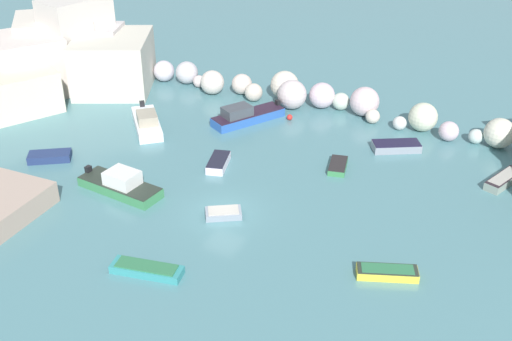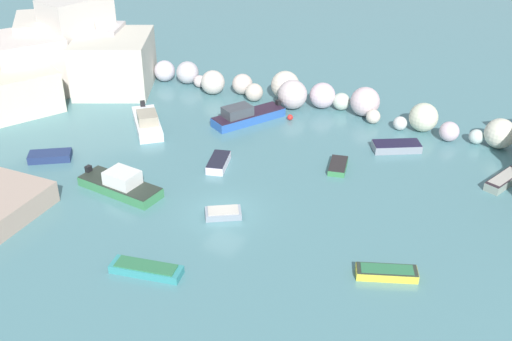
# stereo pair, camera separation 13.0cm
# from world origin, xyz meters

# --- Properties ---
(cove_water) EXTENTS (160.00, 160.00, 0.00)m
(cove_water) POSITION_xyz_m (0.00, 0.00, 0.00)
(cove_water) COLOR slate
(cove_water) RESTS_ON ground
(cliff_headland_left) EXTENTS (17.13, 19.02, 8.57)m
(cliff_headland_left) POSITION_xyz_m (-25.90, 12.98, 2.98)
(cliff_headland_left) COLOR beige
(cliff_headland_left) RESTS_ON ground
(rock_breakwater) EXTENTS (35.53, 4.77, 2.76)m
(rock_breakwater) POSITION_xyz_m (-1.90, 19.43, 1.19)
(rock_breakwater) COLOR silver
(rock_breakwater) RESTS_ON ground
(channel_buoy) EXTENTS (0.53, 0.53, 0.53)m
(channel_buoy) POSITION_xyz_m (-2.48, 16.10, 0.26)
(channel_buoy) COLOR red
(channel_buoy) RESTS_ON cove_water
(moored_boat_0) EXTENTS (5.78, 5.94, 1.73)m
(moored_boat_0) POSITION_xyz_m (-12.81, 8.60, 0.62)
(moored_boat_0) COLOR white
(moored_boat_0) RESTS_ON cove_water
(moored_boat_1) EXTENTS (6.63, 2.62, 1.74)m
(moored_boat_1) POSITION_xyz_m (-8.08, -0.99, 0.62)
(moored_boat_1) COLOR #39824F
(moored_boat_1) RESTS_ON cove_water
(moored_boat_2) EXTENTS (1.93, 2.97, 0.50)m
(moored_boat_2) POSITION_xyz_m (4.68, 9.64, 0.25)
(moored_boat_2) COLOR #38824B
(moored_boat_2) RESTS_ON cove_water
(moored_boat_3) EXTENTS (3.78, 2.48, 0.60)m
(moored_boat_3) POSITION_xyz_m (12.06, -1.38, 0.31)
(moored_boat_3) COLOR yellow
(moored_boat_3) RESTS_ON cove_water
(moored_boat_4) EXTENTS (2.19, 3.30, 0.69)m
(moored_boat_4) POSITION_xyz_m (-3.74, 5.61, 0.34)
(moored_boat_4) COLOR white
(moored_boat_4) RESTS_ON cove_water
(moored_boat_5) EXTENTS (2.36, 4.04, 0.69)m
(moored_boat_5) POSITION_xyz_m (16.48, 13.21, 0.36)
(moored_boat_5) COLOR gray
(moored_boat_5) RESTS_ON cove_water
(moored_boat_6) EXTENTS (4.95, 6.94, 1.69)m
(moored_boat_6) POSITION_xyz_m (-5.81, 13.88, 0.62)
(moored_boat_6) COLOR #2A59AF
(moored_boat_6) RESTS_ON cove_water
(moored_boat_7) EXTENTS (4.56, 2.23, 0.58)m
(moored_boat_7) POSITION_xyz_m (-0.78, -7.76, 0.28)
(moored_boat_7) COLOR teal
(moored_boat_7) RESTS_ON cove_water
(moored_boat_8) EXTENTS (3.56, 3.17, 0.62)m
(moored_boat_8) POSITION_xyz_m (-16.22, 0.27, 0.31)
(moored_boat_8) COLOR navy
(moored_boat_8) RESTS_ON cove_water
(moored_boat_9) EXTENTS (4.12, 3.38, 0.70)m
(moored_boat_9) POSITION_xyz_m (7.79, 14.80, 0.35)
(moored_boat_9) COLOR gray
(moored_boat_9) RESTS_ON cove_water
(moored_boat_11) EXTENTS (2.79, 2.50, 0.53)m
(moored_boat_11) POSITION_xyz_m (0.17, -0.31, 0.26)
(moored_boat_11) COLOR gray
(moored_boat_11) RESTS_ON cove_water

